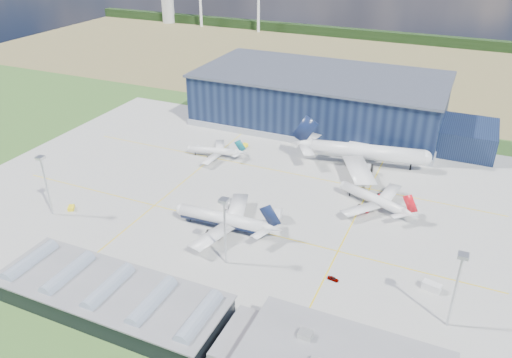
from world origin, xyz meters
The scene contains 22 objects.
ground centered at (0.00, 0.00, 0.00)m, with size 600.00×600.00×0.00m, color #2D551F.
apron centered at (0.00, 10.00, 0.03)m, with size 220.00×160.00×0.08m.
farmland centered at (0.00, 220.00, 0.00)m, with size 600.00×220.00×0.01m, color olive.
treeline centered at (0.00, 300.00, 4.00)m, with size 600.00×8.00×8.00m, color black.
hangar centered at (2.81, 94.80, 11.62)m, with size 145.00×62.00×26.10m.
glass_concourse centered at (-6.45, -60.00, 3.69)m, with size 78.00×23.00×8.60m.
light_mast_west centered at (-60.00, -30.00, 15.43)m, with size 2.60×2.60×23.00m.
light_mast_center centered at (10.00, -30.00, 15.43)m, with size 2.60×2.60×23.00m.
light_mast_east centered at (75.00, -30.00, 15.43)m, with size 2.60×2.60×23.00m.
airliner_navy centered at (0.12, -13.41, 6.47)m, with size 39.69×38.82×12.94m, color silver, non-canonical shape.
airliner_red centered at (43.95, 22.00, 5.50)m, with size 33.74×33.01×11.00m, color silver, non-canonical shape.
airliner_widebody centered at (33.43, 55.00, 9.84)m, with size 60.38×59.06×19.69m, color silver, non-canonical shape.
airliner_regional centered at (-29.95, 36.30, 4.50)m, with size 27.62×27.02×9.01m, color silver, non-canonical shape.
gse_tug_a centered at (-56.17, -24.73, 0.67)m, with size 1.98×3.23×1.35m, color yellow.
gse_tug_b centered at (-15.98, -46.00, 0.72)m, with size 2.23×3.34×1.45m, color yellow.
gse_van_a centered at (-5.46, 0.44, 1.23)m, with size 2.46×5.63×2.46m, color silver.
gse_tug_c centered at (-21.92, 51.13, 0.77)m, with size 2.20×3.52×1.54m, color yellow.
gse_cart_b centered at (-40.47, 40.92, 0.63)m, with size 1.94×2.91×1.26m, color silver.
gse_van_c centered at (69.50, -17.31, 1.25)m, with size 2.50×5.20×2.50m, color silver.
airstair centered at (15.61, -0.56, 1.77)m, with size 2.21×5.53×3.54m, color silver.
car_a centered at (42.55, -24.50, 0.58)m, with size 1.36×3.38×1.15m, color #99999E.
car_b centered at (43.47, -48.00, 0.58)m, with size 1.23×3.53×1.16m, color #99999E.
Camera 1 is at (68.95, -139.56, 95.26)m, focal length 35.00 mm.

